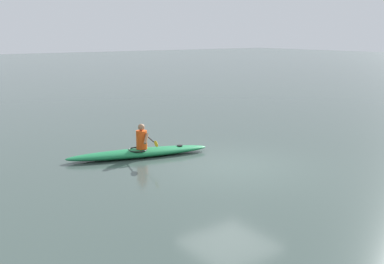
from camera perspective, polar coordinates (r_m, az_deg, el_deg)
name	(u,v)px	position (r m, az deg, el deg)	size (l,w,h in m)	color
ground_plane	(231,166)	(12.94, 5.08, -4.41)	(160.00, 160.00, 0.00)	#384742
kayak	(139,153)	(13.90, -6.86, -2.68)	(4.49, 1.92, 0.26)	#19723F
kayaker	(142,138)	(13.81, -6.44, -0.77)	(0.71, 2.26, 0.79)	#E04C14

